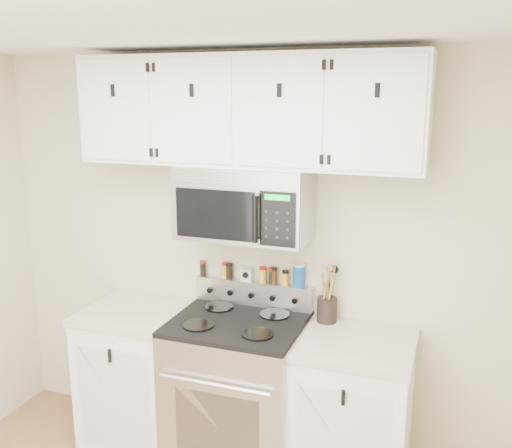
% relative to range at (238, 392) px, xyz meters
% --- Properties ---
extents(back_wall, '(3.50, 0.01, 2.50)m').
position_rel_range_xyz_m(back_wall, '(0.00, 0.32, 0.76)').
color(back_wall, '#BAAC8C').
rests_on(back_wall, floor).
extents(ceiling, '(3.50, 3.50, 0.01)m').
position_rel_range_xyz_m(ceiling, '(0.00, -1.43, 2.01)').
color(ceiling, white).
rests_on(ceiling, back_wall).
extents(range, '(0.76, 0.65, 1.10)m').
position_rel_range_xyz_m(range, '(0.00, 0.00, 0.00)').
color(range, '#B7B7BA').
rests_on(range, floor).
extents(base_cabinet_left, '(0.64, 0.62, 0.92)m').
position_rel_range_xyz_m(base_cabinet_left, '(-0.69, 0.02, -0.03)').
color(base_cabinet_left, white).
rests_on(base_cabinet_left, floor).
extents(base_cabinet_right, '(0.64, 0.62, 0.92)m').
position_rel_range_xyz_m(base_cabinet_right, '(0.69, 0.02, -0.03)').
color(base_cabinet_right, white).
rests_on(base_cabinet_right, floor).
extents(microwave, '(0.76, 0.44, 0.42)m').
position_rel_range_xyz_m(microwave, '(0.00, 0.13, 1.14)').
color(microwave, '#9E9EA3').
rests_on(microwave, back_wall).
extents(upper_cabinets, '(2.00, 0.35, 0.62)m').
position_rel_range_xyz_m(upper_cabinets, '(-0.00, 0.15, 1.66)').
color(upper_cabinets, white).
rests_on(upper_cabinets, back_wall).
extents(utensil_crock, '(0.12, 0.12, 0.35)m').
position_rel_range_xyz_m(utensil_crock, '(0.48, 0.23, 0.52)').
color(utensil_crock, black).
rests_on(utensil_crock, base_cabinet_right).
extents(kitchen_timer, '(0.07, 0.06, 0.08)m').
position_rel_range_xyz_m(kitchen_timer, '(-0.05, 0.28, 0.65)').
color(kitchen_timer, silver).
rests_on(kitchen_timer, range).
extents(salt_canister, '(0.08, 0.08, 0.14)m').
position_rel_range_xyz_m(salt_canister, '(0.29, 0.28, 0.68)').
color(salt_canister, '#154E95').
rests_on(salt_canister, range).
extents(spice_jar_0, '(0.04, 0.04, 0.10)m').
position_rel_range_xyz_m(spice_jar_0, '(-0.35, 0.28, 0.66)').
color(spice_jar_0, black).
rests_on(spice_jar_0, range).
extents(spice_jar_1, '(0.04, 0.04, 0.10)m').
position_rel_range_xyz_m(spice_jar_1, '(-0.20, 0.28, 0.66)').
color(spice_jar_1, yellow).
rests_on(spice_jar_1, range).
extents(spice_jar_2, '(0.04, 0.04, 0.10)m').
position_rel_range_xyz_m(spice_jar_2, '(-0.17, 0.28, 0.66)').
color(spice_jar_2, black).
rests_on(spice_jar_2, range).
extents(spice_jar_3, '(0.04, 0.04, 0.10)m').
position_rel_range_xyz_m(spice_jar_3, '(0.06, 0.28, 0.66)').
color(spice_jar_3, gold).
rests_on(spice_jar_3, range).
extents(spice_jar_4, '(0.04, 0.04, 0.10)m').
position_rel_range_xyz_m(spice_jar_4, '(0.12, 0.28, 0.66)').
color(spice_jar_4, black).
rests_on(spice_jar_4, range).
extents(spice_jar_5, '(0.04, 0.04, 0.10)m').
position_rel_range_xyz_m(spice_jar_5, '(0.13, 0.28, 0.67)').
color(spice_jar_5, '#40270F').
rests_on(spice_jar_5, range).
extents(spice_jar_6, '(0.04, 0.04, 0.09)m').
position_rel_range_xyz_m(spice_jar_6, '(0.20, 0.28, 0.66)').
color(spice_jar_6, gold).
rests_on(spice_jar_6, range).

